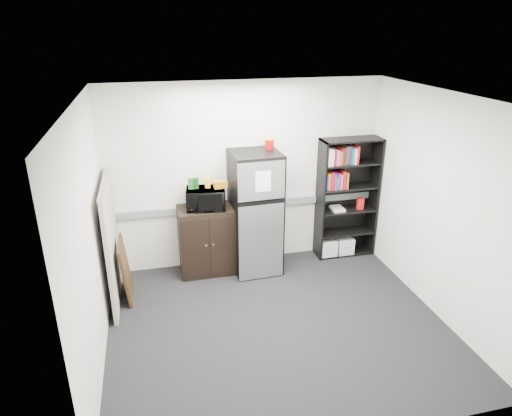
# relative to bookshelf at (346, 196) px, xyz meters

# --- Properties ---
(floor) EXTENTS (4.00, 4.00, 0.00)m
(floor) POSITION_rel_bookshelf_xyz_m (-1.51, -1.57, -0.97)
(floor) COLOR black
(floor) RESTS_ON ground
(wall_back) EXTENTS (4.00, 0.02, 2.70)m
(wall_back) POSITION_rel_bookshelf_xyz_m (-1.51, 0.18, 0.38)
(wall_back) COLOR white
(wall_back) RESTS_ON floor
(wall_right) EXTENTS (0.02, 3.50, 2.70)m
(wall_right) POSITION_rel_bookshelf_xyz_m (0.49, -1.57, 0.38)
(wall_right) COLOR white
(wall_right) RESTS_ON floor
(wall_left) EXTENTS (0.02, 3.50, 2.70)m
(wall_left) POSITION_rel_bookshelf_xyz_m (-3.51, -1.57, 0.38)
(wall_left) COLOR white
(wall_left) RESTS_ON floor
(ceiling) EXTENTS (4.00, 3.50, 0.02)m
(ceiling) POSITION_rel_bookshelf_xyz_m (-1.51, -1.57, 1.73)
(ceiling) COLOR white
(ceiling) RESTS_ON wall_back
(electrical_raceway) EXTENTS (3.92, 0.05, 0.10)m
(electrical_raceway) POSITION_rel_bookshelf_xyz_m (-1.51, 0.15, -0.07)
(electrical_raceway) COLOR slate
(electrical_raceway) RESTS_ON wall_back
(wall_note) EXTENTS (0.14, 0.00, 0.10)m
(wall_note) POSITION_rel_bookshelf_xyz_m (-1.86, 0.18, 0.58)
(wall_note) COLOR white
(wall_note) RESTS_ON wall_back
(bookshelf) EXTENTS (0.90, 0.34, 1.85)m
(bookshelf) POSITION_rel_bookshelf_xyz_m (0.00, 0.00, 0.00)
(bookshelf) COLOR black
(bookshelf) RESTS_ON floor
(cubicle_partition) EXTENTS (0.06, 1.30, 1.62)m
(cubicle_partition) POSITION_rel_bookshelf_xyz_m (-3.41, -0.49, -0.16)
(cubicle_partition) COLOR gray
(cubicle_partition) RESTS_ON floor
(cabinet) EXTENTS (0.80, 0.53, 1.00)m
(cabinet) POSITION_rel_bookshelf_xyz_m (-2.14, -0.07, -0.47)
(cabinet) COLOR black
(cabinet) RESTS_ON floor
(microwave) EXTENTS (0.57, 0.42, 0.29)m
(microwave) POSITION_rel_bookshelf_xyz_m (-2.14, -0.08, 0.17)
(microwave) COLOR black
(microwave) RESTS_ON cabinet
(snack_box_a) EXTENTS (0.08, 0.06, 0.15)m
(snack_box_a) POSITION_rel_bookshelf_xyz_m (-2.33, -0.05, 0.39)
(snack_box_a) COLOR #18541C
(snack_box_a) RESTS_ON microwave
(snack_box_b) EXTENTS (0.07, 0.05, 0.15)m
(snack_box_b) POSITION_rel_bookshelf_xyz_m (-2.26, -0.05, 0.39)
(snack_box_b) COLOR #0B340C
(snack_box_b) RESTS_ON microwave
(snack_box_c) EXTENTS (0.07, 0.05, 0.14)m
(snack_box_c) POSITION_rel_bookshelf_xyz_m (-2.10, -0.05, 0.39)
(snack_box_c) COLOR #EAA316
(snack_box_c) RESTS_ON microwave
(snack_bag) EXTENTS (0.19, 0.11, 0.10)m
(snack_bag) POSITION_rel_bookshelf_xyz_m (-1.93, -0.10, 0.37)
(snack_bag) COLOR #C77813
(snack_bag) RESTS_ON microwave
(refrigerator) EXTENTS (0.70, 0.72, 1.78)m
(refrigerator) POSITION_rel_bookshelf_xyz_m (-1.44, -0.15, -0.08)
(refrigerator) COLOR black
(refrigerator) RESTS_ON floor
(coffee_can) EXTENTS (0.13, 0.13, 0.17)m
(coffee_can) POSITION_rel_bookshelf_xyz_m (-1.21, -0.02, 0.89)
(coffee_can) COLOR #990807
(coffee_can) RESTS_ON refrigerator
(framed_poster) EXTENTS (0.11, 0.62, 0.80)m
(framed_poster) POSITION_rel_bookshelf_xyz_m (-3.28, -0.50, -0.57)
(framed_poster) COLOR black
(framed_poster) RESTS_ON floor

